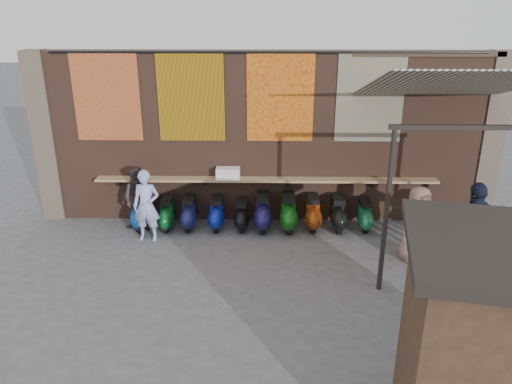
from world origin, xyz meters
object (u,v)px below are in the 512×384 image
at_px(scooter_stool_0, 141,211).
at_px(scooter_stool_6, 288,212).
at_px(scooter_stool_1, 167,214).
at_px(shopper_tan, 416,224).
at_px(diner_right, 139,199).
at_px(shopper_navy, 474,229).
at_px(scooter_stool_2, 189,213).
at_px(diner_left, 146,206).
at_px(scooter_stool_4, 242,215).
at_px(scooter_stool_9, 364,215).
at_px(scooter_stool_5, 263,212).
at_px(scooter_stool_7, 313,213).
at_px(shelf_box, 228,173).
at_px(scooter_stool_3, 217,213).
at_px(scooter_stool_8, 338,214).

xyz_separation_m(scooter_stool_0, scooter_stool_6, (3.45, -0.04, 0.02)).
distance_m(scooter_stool_1, shopper_tan, 5.55).
bearing_deg(diner_right, shopper_navy, -0.83).
distance_m(scooter_stool_2, diner_left, 1.13).
bearing_deg(scooter_stool_4, scooter_stool_9, 0.63).
bearing_deg(scooter_stool_6, shopper_navy, -29.50).
xyz_separation_m(scooter_stool_6, shopper_navy, (3.45, -1.95, 0.53)).
bearing_deg(diner_right, scooter_stool_5, 16.33).
bearing_deg(scooter_stool_5, scooter_stool_7, 2.61).
relative_size(scooter_stool_7, scooter_stool_9, 1.11).
height_order(shelf_box, diner_right, diner_right).
xyz_separation_m(scooter_stool_4, scooter_stool_7, (1.66, 0.05, 0.05)).
bearing_deg(diner_right, scooter_stool_3, 18.80).
xyz_separation_m(scooter_stool_1, scooter_stool_2, (0.51, 0.03, 0.01)).
bearing_deg(scooter_stool_7, scooter_stool_5, -177.39).
height_order(shelf_box, scooter_stool_5, shelf_box).
distance_m(scooter_stool_2, diner_right, 1.20).
relative_size(scooter_stool_4, scooter_stool_9, 0.98).
relative_size(scooter_stool_2, scooter_stool_6, 0.90).
relative_size(scooter_stool_1, shopper_tan, 0.48).
xyz_separation_m(scooter_stool_5, shopper_tan, (3.10, -1.47, 0.40)).
height_order(scooter_stool_0, shopper_tan, shopper_tan).
relative_size(scooter_stool_0, scooter_stool_4, 1.17).
relative_size(scooter_stool_6, diner_right, 0.57).
relative_size(shelf_box, scooter_stool_0, 0.66).
height_order(scooter_stool_2, diner_left, diner_left).
bearing_deg(scooter_stool_5, scooter_stool_9, 0.76).
distance_m(shelf_box, scooter_stool_6, 1.67).
xyz_separation_m(scooter_stool_7, shopper_tan, (1.93, -1.52, 0.42)).
xyz_separation_m(scooter_stool_2, scooter_stool_7, (2.89, 0.02, 0.01)).
bearing_deg(scooter_stool_6, scooter_stool_4, -179.98).
xyz_separation_m(scooter_stool_0, shopper_tan, (5.95, -1.51, 0.41)).
relative_size(scooter_stool_6, scooter_stool_7, 1.07).
relative_size(shelf_box, scooter_stool_6, 0.63).
relative_size(scooter_stool_9, shopper_navy, 0.39).
height_order(scooter_stool_3, scooter_stool_5, scooter_stool_5).
xyz_separation_m(scooter_stool_2, diner_right, (-1.12, -0.14, 0.39)).
xyz_separation_m(shelf_box, diner_right, (-2.03, -0.42, -0.50)).
xyz_separation_m(scooter_stool_5, scooter_stool_6, (0.59, 0.00, 0.00)).
relative_size(diner_right, shopper_navy, 0.81).
relative_size(scooter_stool_1, scooter_stool_7, 0.94).
xyz_separation_m(scooter_stool_2, scooter_stool_6, (2.32, -0.03, 0.04)).
xyz_separation_m(scooter_stool_3, shopper_navy, (5.12, -1.98, 0.58)).
height_order(scooter_stool_2, shopper_navy, shopper_navy).
height_order(scooter_stool_0, diner_left, diner_left).
height_order(scooter_stool_5, diner_right, diner_right).
relative_size(scooter_stool_2, scooter_stool_3, 1.02).
bearing_deg(scooter_stool_1, scooter_stool_5, 0.02).
height_order(scooter_stool_8, diner_right, diner_right).
height_order(scooter_stool_2, scooter_stool_9, scooter_stool_2).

